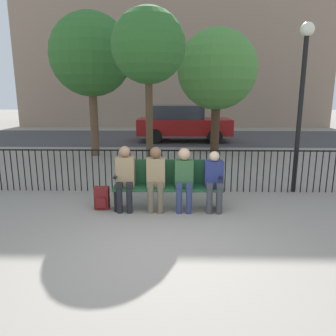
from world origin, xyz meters
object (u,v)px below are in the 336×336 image
park_bench (168,182)px  seated_person_3 (214,178)px  seated_person_1 (156,175)px  parked_car_0 (182,123)px  seated_person_0 (125,175)px  tree_1 (91,55)px  seated_person_2 (184,176)px  tree_2 (217,70)px  tree_0 (148,47)px  lamp_post (303,83)px  backpack (102,198)px

park_bench → seated_person_3: size_ratio=1.82×
seated_person_1 → parked_car_0: size_ratio=0.29×
seated_person_0 → tree_1: (-1.89, 5.52, 2.70)m
seated_person_2 → seated_person_0: bearing=179.9°
park_bench → seated_person_2: size_ratio=1.73×
tree_2 → parked_car_0: (-1.15, 2.83, -2.11)m
tree_0 → seated_person_1: bearing=-83.3°
tree_1 → lamp_post: bearing=-37.9°
parked_car_0 → tree_0: bearing=-99.2°
seated_person_1 → seated_person_2: 0.52m
backpack → tree_1: 6.49m
seated_person_0 → lamp_post: (3.57, 1.26, 1.68)m
tree_2 → seated_person_0: bearing=-110.9°
park_bench → backpack: 1.29m
tree_0 → parked_car_0: bearing=80.8°
tree_0 → lamp_post: 3.80m
park_bench → lamp_post: size_ratio=0.57×
seated_person_2 → tree_1: bearing=118.4°
tree_1 → lamp_post: tree_1 is taller
seated_person_0 → parked_car_0: 9.17m
seated_person_1 → parked_car_0: 9.11m
park_bench → tree_1: 6.67m
parked_car_0 → tree_1: bearing=-131.4°
seated_person_3 → tree_2: tree_2 is taller
seated_person_3 → tree_1: tree_1 is taller
lamp_post → tree_0: bearing=154.8°
seated_person_1 → lamp_post: size_ratio=0.34×
backpack → tree_2: 7.37m
seated_person_0 → seated_person_2: size_ratio=1.03×
seated_person_1 → seated_person_3: (1.07, -0.00, -0.05)m
tree_1 → tree_2: size_ratio=1.09×
tree_1 → seated_person_3: bearing=-57.4°
seated_person_0 → seated_person_3: 1.64m
park_bench → seated_person_3: bearing=-9.1°
backpack → tree_0: bearing=76.0°
seated_person_0 → backpack: 0.66m
backpack → tree_1: tree_1 is taller
seated_person_1 → tree_0: tree_0 is taller
parked_car_0 → tree_2: bearing=-68.0°
backpack → tree_2: bearing=65.3°
seated_person_3 → parked_car_0: bearing=92.5°
seated_person_1 → seated_person_2: seated_person_1 is taller
backpack → parked_car_0: size_ratio=0.10×
seated_person_1 → backpack: bearing=178.1°
seated_person_2 → parked_car_0: parked_car_0 is taller
tree_1 → lamp_post: size_ratio=1.34×
park_bench → lamp_post: bearing=22.1°
seated_person_0 → parked_car_0: bearing=82.2°
lamp_post → backpack: bearing=-163.1°
seated_person_1 → seated_person_0: bearing=179.9°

